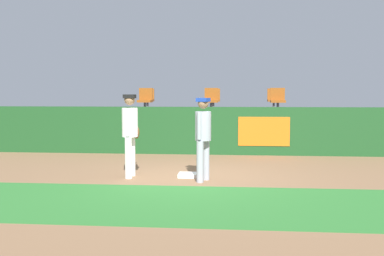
{
  "coord_description": "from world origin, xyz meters",
  "views": [
    {
      "loc": [
        0.92,
        -9.69,
        1.83
      ],
      "look_at": [
        -0.09,
        1.11,
        1.0
      ],
      "focal_mm": 42.51,
      "sensor_mm": 36.0,
      "label": 1
    }
  ],
  "objects_px": {
    "player_fielder_home": "(130,130)",
    "seat_front_right": "(278,99)",
    "first_base": "(188,175)",
    "seat_back_left": "(148,98)",
    "seat_back_center": "(213,98)",
    "seat_front_center": "(211,99)",
    "player_runner_visitor": "(203,133)",
    "seat_back_right": "(274,99)",
    "seat_front_left": "(145,99)"
  },
  "relations": [
    {
      "from": "player_fielder_home",
      "to": "seat_front_right",
      "type": "relative_size",
      "value": 2.15
    },
    {
      "from": "first_base",
      "to": "player_fielder_home",
      "type": "distance_m",
      "value": 1.6
    },
    {
      "from": "seat_front_right",
      "to": "seat_back_left",
      "type": "bearing_deg",
      "value": 158.8
    },
    {
      "from": "player_fielder_home",
      "to": "seat_back_center",
      "type": "height_order",
      "value": "seat_back_center"
    },
    {
      "from": "seat_front_center",
      "to": "seat_back_center",
      "type": "xyz_separation_m",
      "value": [
        -0.01,
        1.8,
        0.0
      ]
    },
    {
      "from": "player_runner_visitor",
      "to": "seat_back_right",
      "type": "height_order",
      "value": "seat_back_right"
    },
    {
      "from": "player_runner_visitor",
      "to": "seat_front_center",
      "type": "xyz_separation_m",
      "value": [
        -0.13,
        5.66,
        0.64
      ]
    },
    {
      "from": "first_base",
      "to": "seat_front_center",
      "type": "height_order",
      "value": "seat_front_center"
    },
    {
      "from": "player_fielder_home",
      "to": "seat_front_left",
      "type": "distance_m",
      "value": 5.42
    },
    {
      "from": "player_runner_visitor",
      "to": "seat_front_left",
      "type": "relative_size",
      "value": 2.07
    },
    {
      "from": "first_base",
      "to": "player_fielder_home",
      "type": "xyz_separation_m",
      "value": [
        -1.24,
        -0.13,
        1.0
      ]
    },
    {
      "from": "first_base",
      "to": "seat_back_right",
      "type": "xyz_separation_m",
      "value": [
        2.43,
        7.0,
        1.6
      ]
    },
    {
      "from": "seat_back_right",
      "to": "seat_front_center",
      "type": "xyz_separation_m",
      "value": [
        -2.19,
        -1.8,
        0.0
      ]
    },
    {
      "from": "player_runner_visitor",
      "to": "seat_front_right",
      "type": "bearing_deg",
      "value": 180.0
    },
    {
      "from": "seat_front_center",
      "to": "seat_front_right",
      "type": "bearing_deg",
      "value": 0.01
    },
    {
      "from": "first_base",
      "to": "seat_back_center",
      "type": "bearing_deg",
      "value": 88.12
    },
    {
      "from": "player_runner_visitor",
      "to": "seat_front_right",
      "type": "height_order",
      "value": "seat_front_right"
    },
    {
      "from": "seat_back_center",
      "to": "player_fielder_home",
      "type": "bearing_deg",
      "value": -101.66
    },
    {
      "from": "seat_front_left",
      "to": "seat_front_center",
      "type": "distance_m",
      "value": 2.21
    },
    {
      "from": "seat_front_right",
      "to": "seat_back_right",
      "type": "bearing_deg",
      "value": 89.34
    },
    {
      "from": "player_fielder_home",
      "to": "seat_front_left",
      "type": "height_order",
      "value": "seat_front_left"
    },
    {
      "from": "player_runner_visitor",
      "to": "first_base",
      "type": "bearing_deg",
      "value": -121.14
    },
    {
      "from": "seat_front_left",
      "to": "seat_back_left",
      "type": "bearing_deg",
      "value": 98.29
    },
    {
      "from": "seat_front_right",
      "to": "seat_back_center",
      "type": "height_order",
      "value": "same"
    },
    {
      "from": "seat_back_left",
      "to": "seat_back_right",
      "type": "bearing_deg",
      "value": -0.0
    },
    {
      "from": "first_base",
      "to": "player_runner_visitor",
      "type": "distance_m",
      "value": 1.13
    },
    {
      "from": "player_fielder_home",
      "to": "seat_front_left",
      "type": "bearing_deg",
      "value": -171.94
    },
    {
      "from": "seat_front_right",
      "to": "seat_back_center",
      "type": "distance_m",
      "value": 2.83
    },
    {
      "from": "seat_front_right",
      "to": "seat_back_center",
      "type": "relative_size",
      "value": 1.0
    },
    {
      "from": "seat_back_left",
      "to": "player_runner_visitor",
      "type": "bearing_deg",
      "value": -70.77
    },
    {
      "from": "player_runner_visitor",
      "to": "seat_front_left",
      "type": "height_order",
      "value": "seat_front_left"
    },
    {
      "from": "seat_front_right",
      "to": "seat_back_left",
      "type": "relative_size",
      "value": 1.0
    },
    {
      "from": "player_fielder_home",
      "to": "seat_back_left",
      "type": "distance_m",
      "value": 7.23
    },
    {
      "from": "seat_back_left",
      "to": "seat_front_center",
      "type": "relative_size",
      "value": 1.0
    },
    {
      "from": "player_runner_visitor",
      "to": "seat_front_left",
      "type": "bearing_deg",
      "value": -137.73
    },
    {
      "from": "seat_back_right",
      "to": "seat_front_center",
      "type": "relative_size",
      "value": 1.0
    },
    {
      "from": "first_base",
      "to": "seat_back_left",
      "type": "xyz_separation_m",
      "value": [
        -2.23,
        7.0,
        1.6
      ]
    },
    {
      "from": "seat_back_right",
      "to": "seat_back_center",
      "type": "height_order",
      "value": "same"
    },
    {
      "from": "first_base",
      "to": "seat_back_right",
      "type": "height_order",
      "value": "seat_back_right"
    },
    {
      "from": "player_fielder_home",
      "to": "seat_front_right",
      "type": "height_order",
      "value": "seat_front_right"
    },
    {
      "from": "seat_front_left",
      "to": "seat_back_center",
      "type": "relative_size",
      "value": 1.0
    },
    {
      "from": "first_base",
      "to": "seat_back_center",
      "type": "relative_size",
      "value": 0.48
    },
    {
      "from": "seat_front_right",
      "to": "seat_back_center",
      "type": "bearing_deg",
      "value": 140.42
    },
    {
      "from": "seat_front_left",
      "to": "seat_back_left",
      "type": "height_order",
      "value": "same"
    },
    {
      "from": "seat_front_left",
      "to": "seat_back_center",
      "type": "bearing_deg",
      "value": 39.29
    },
    {
      "from": "player_fielder_home",
      "to": "seat_back_right",
      "type": "distance_m",
      "value": 8.05
    },
    {
      "from": "seat_front_center",
      "to": "seat_back_center",
      "type": "bearing_deg",
      "value": 90.33
    },
    {
      "from": "seat_back_right",
      "to": "seat_back_center",
      "type": "xyz_separation_m",
      "value": [
        -2.2,
        0.0,
        0.0
      ]
    },
    {
      "from": "first_base",
      "to": "player_fielder_home",
      "type": "height_order",
      "value": "player_fielder_home"
    },
    {
      "from": "first_base",
      "to": "seat_back_right",
      "type": "distance_m",
      "value": 7.58
    }
  ]
}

